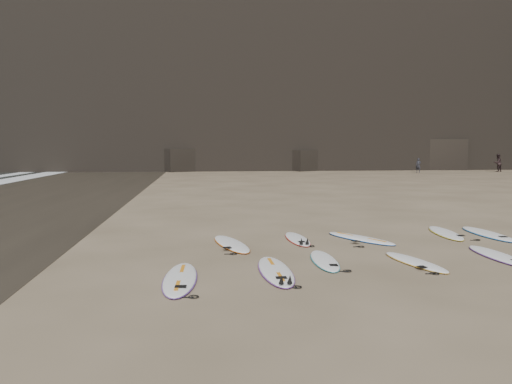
% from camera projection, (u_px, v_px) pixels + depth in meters
% --- Properties ---
extents(ground, '(240.00, 240.00, 0.00)m').
position_uv_depth(ground, '(359.00, 262.00, 11.49)').
color(ground, '#897559').
rests_on(ground, ground).
extents(surfboard_0, '(0.75, 2.66, 0.09)m').
position_uv_depth(surfboard_0, '(180.00, 278.00, 9.90)').
color(surfboard_0, white).
rests_on(surfboard_0, ground).
extents(surfboard_1, '(0.64, 2.66, 0.10)m').
position_uv_depth(surfboard_1, '(275.00, 270.00, 10.54)').
color(surfboard_1, white).
rests_on(surfboard_1, ground).
extents(surfboard_2, '(0.69, 2.24, 0.08)m').
position_uv_depth(surfboard_2, '(324.00, 260.00, 11.52)').
color(surfboard_2, white).
rests_on(surfboard_2, ground).
extents(surfboard_3, '(0.97, 2.27, 0.08)m').
position_uv_depth(surfboard_3, '(415.00, 262.00, 11.37)').
color(surfboard_3, white).
rests_on(surfboard_3, ground).
extents(surfboard_4, '(0.68, 2.48, 0.09)m').
position_uv_depth(surfboard_4, '(497.00, 255.00, 12.01)').
color(surfboard_4, white).
rests_on(surfboard_4, ground).
extents(surfboard_5, '(1.17, 2.68, 0.09)m').
position_uv_depth(surfboard_5, '(231.00, 243.00, 13.49)').
color(surfboard_5, white).
rests_on(surfboard_5, ground).
extents(surfboard_6, '(0.57, 2.24, 0.08)m').
position_uv_depth(surfboard_6, '(297.00, 239.00, 14.23)').
color(surfboard_6, white).
rests_on(surfboard_6, ground).
extents(surfboard_7, '(1.72, 2.47, 0.09)m').
position_uv_depth(surfboard_7, '(360.00, 238.00, 14.30)').
color(surfboard_7, white).
rests_on(surfboard_7, ground).
extents(surfboard_8, '(1.00, 2.61, 0.09)m').
position_uv_depth(surfboard_8, '(445.00, 233.00, 15.20)').
color(surfboard_8, white).
rests_on(surfboard_8, ground).
extents(surfboard_9, '(0.69, 2.70, 0.10)m').
position_uv_depth(surfboard_9, '(487.00, 234.00, 15.03)').
color(surfboard_9, white).
rests_on(surfboard_9, ground).
extents(person_a, '(0.65, 0.66, 1.53)m').
position_uv_depth(person_a, '(418.00, 165.00, 52.14)').
color(person_a, black).
rests_on(person_a, ground).
extents(person_b, '(1.12, 0.98, 1.93)m').
position_uv_depth(person_b, '(498.00, 163.00, 54.29)').
color(person_b, black).
rests_on(person_b, ground).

